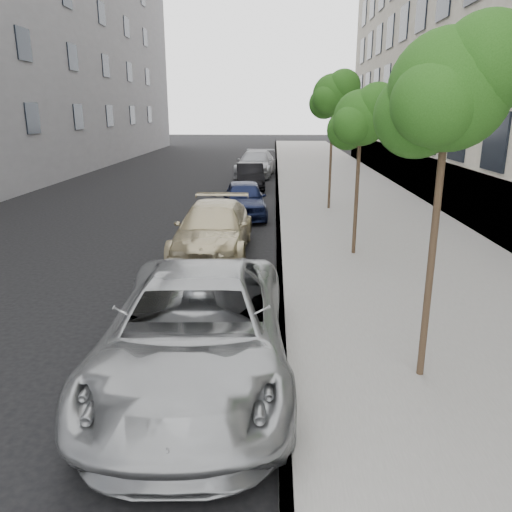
# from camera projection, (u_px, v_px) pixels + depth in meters

# --- Properties ---
(ground) EXTENTS (160.00, 160.00, 0.00)m
(ground) POSITION_uv_depth(u_px,v_px,m) (188.00, 441.00, 6.07)
(ground) COLOR black
(ground) RESTS_ON ground
(sidewalk) EXTENTS (6.40, 72.00, 0.14)m
(sidewalk) POSITION_uv_depth(u_px,v_px,m) (331.00, 179.00, 28.92)
(sidewalk) COLOR gray
(sidewalk) RESTS_ON ground
(curb) EXTENTS (0.15, 72.00, 0.14)m
(curb) POSITION_uv_depth(u_px,v_px,m) (277.00, 178.00, 29.03)
(curb) COLOR #9E9B93
(curb) RESTS_ON ground
(tree_near) EXTENTS (1.83, 1.63, 4.88)m
(tree_near) POSITION_uv_depth(u_px,v_px,m) (451.00, 90.00, 6.25)
(tree_near) COLOR #38281C
(tree_near) RESTS_ON sidewalk
(tree_mid) EXTENTS (1.73, 1.53, 4.41)m
(tree_mid) POSITION_uv_depth(u_px,v_px,m) (362.00, 118.00, 12.60)
(tree_mid) COLOR #38281C
(tree_mid) RESTS_ON sidewalk
(tree_far) EXTENTS (1.85, 1.65, 5.21)m
(tree_far) POSITION_uv_depth(u_px,v_px,m) (334.00, 95.00, 18.63)
(tree_far) COLOR #38281C
(tree_far) RESTS_ON sidewalk
(minivan) EXTENTS (2.87, 5.78, 1.57)m
(minivan) POSITION_uv_depth(u_px,v_px,m) (196.00, 330.00, 7.29)
(minivan) COLOR #9EA1A3
(minivan) RESTS_ON ground
(suv) EXTENTS (2.03, 4.87, 1.41)m
(suv) POSITION_uv_depth(u_px,v_px,m) (213.00, 229.00, 13.81)
(suv) COLOR tan
(suv) RESTS_ON ground
(sedan_blue) EXTENTS (1.93, 4.06, 1.34)m
(sedan_blue) POSITION_uv_depth(u_px,v_px,m) (244.00, 199.00, 18.81)
(sedan_blue) COLOR #101838
(sedan_blue) RESTS_ON ground
(sedan_black) EXTENTS (1.65, 3.96, 1.27)m
(sedan_black) POSITION_uv_depth(u_px,v_px,m) (250.00, 176.00, 25.45)
(sedan_black) COLOR black
(sedan_black) RESTS_ON ground
(sedan_rear) EXTENTS (2.60, 5.41, 1.52)m
(sedan_rear) POSITION_uv_depth(u_px,v_px,m) (256.00, 164.00, 30.36)
(sedan_rear) COLOR #94969B
(sedan_rear) RESTS_ON ground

